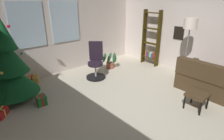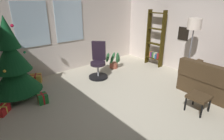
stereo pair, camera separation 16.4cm
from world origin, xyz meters
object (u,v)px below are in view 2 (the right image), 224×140
(footstool, at_px, (199,98))
(potted_plant, at_px, (114,61))
(gift_box_green, at_px, (43,98))
(floor_lamp, at_px, (194,29))
(holiday_tree, at_px, (13,66))
(gift_box_red, at_px, (2,110))
(bookshelf, at_px, (155,42))
(office_chair, at_px, (98,64))
(gift_box_gold, at_px, (36,78))

(footstool, bearing_deg, potted_plant, 85.22)
(gift_box_green, height_order, floor_lamp, floor_lamp)
(gift_box_green, bearing_deg, holiday_tree, 117.52)
(gift_box_red, distance_m, gift_box_green, 0.80)
(bookshelf, bearing_deg, office_chair, 170.78)
(bookshelf, relative_size, potted_plant, 3.04)
(office_chair, height_order, bookshelf, bookshelf)
(floor_lamp, distance_m, potted_plant, 2.61)
(footstool, distance_m, floor_lamp, 1.87)
(bookshelf, height_order, potted_plant, bookshelf)
(gift_box_red, xyz_separation_m, bookshelf, (4.76, -0.07, 0.75))
(office_chair, relative_size, potted_plant, 1.74)
(gift_box_red, relative_size, gift_box_green, 1.48)
(gift_box_red, relative_size, bookshelf, 0.19)
(potted_plant, bearing_deg, gift_box_gold, 167.11)
(gift_box_red, distance_m, floor_lamp, 4.81)
(footstool, height_order, floor_lamp, floor_lamp)
(gift_box_red, bearing_deg, gift_box_gold, 46.79)
(gift_box_gold, height_order, potted_plant, potted_plant)
(office_chair, bearing_deg, holiday_tree, 172.78)
(footstool, relative_size, gift_box_gold, 1.04)
(gift_box_gold, height_order, floor_lamp, floor_lamp)
(gift_box_red, bearing_deg, gift_box_green, -7.69)
(gift_box_green, xyz_separation_m, office_chair, (1.82, 0.38, 0.30))
(bookshelf, xyz_separation_m, potted_plant, (-1.32, 0.63, -0.59))
(holiday_tree, xyz_separation_m, floor_lamp, (3.88, -2.11, 0.69))
(holiday_tree, relative_size, bookshelf, 1.25)
(gift_box_green, height_order, potted_plant, potted_plant)
(gift_box_red, height_order, gift_box_green, gift_box_green)
(holiday_tree, height_order, gift_box_green, holiday_tree)
(gift_box_green, bearing_deg, gift_box_gold, 78.65)
(office_chair, bearing_deg, footstool, -78.33)
(potted_plant, bearing_deg, bookshelf, -25.50)
(footstool, distance_m, gift_box_gold, 4.19)
(bookshelf, height_order, floor_lamp, bookshelf)
(gift_box_green, xyz_separation_m, floor_lamp, (3.53, -1.46, 1.37))
(office_chair, xyz_separation_m, bookshelf, (2.14, -0.35, 0.42))
(footstool, bearing_deg, gift_box_gold, 120.92)
(footstool, distance_m, gift_box_green, 3.38)
(holiday_tree, distance_m, gift_box_green, 1.01)
(holiday_tree, height_order, gift_box_red, holiday_tree)
(holiday_tree, relative_size, office_chair, 2.19)
(gift_box_gold, distance_m, office_chair, 1.81)
(potted_plant, bearing_deg, footstool, -94.78)
(footstool, bearing_deg, bookshelf, 56.93)
(office_chair, distance_m, bookshelf, 2.21)
(gift_box_red, xyz_separation_m, floor_lamp, (4.33, -1.56, 1.40))
(holiday_tree, distance_m, office_chair, 2.22)
(gift_box_green, height_order, gift_box_gold, gift_box_green)
(gift_box_gold, height_order, bookshelf, bookshelf)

